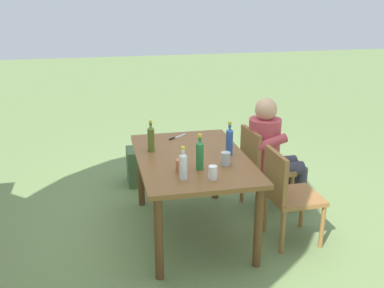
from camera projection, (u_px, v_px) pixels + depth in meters
name	position (u px, v px, depth m)	size (l,w,h in m)	color
ground_plane	(192.00, 231.00, 4.27)	(24.00, 24.00, 0.00)	#6B844C
dining_table	(192.00, 166.00, 4.05)	(1.48, 0.97, 0.76)	brown
chair_near_right	(260.00, 165.00, 4.57)	(0.48, 0.48, 0.87)	olive
chair_near_left	(287.00, 192.00, 3.95)	(0.45, 0.45, 0.87)	olive
person_in_white_shirt	(271.00, 148.00, 4.54)	(0.47, 0.61, 1.18)	#B7424C
bottle_clear	(183.00, 165.00, 3.51)	(0.06, 0.06, 0.27)	white
bottle_green	(200.00, 154.00, 3.69)	(0.06, 0.06, 0.31)	#287A38
bottle_blue	(229.00, 141.00, 4.02)	(0.06, 0.06, 0.31)	#2D56A3
bottle_olive	(151.00, 138.00, 4.11)	(0.06, 0.06, 0.30)	#566623
cup_white	(213.00, 173.00, 3.53)	(0.07, 0.07, 0.11)	white
cup_steel	(226.00, 159.00, 3.81)	(0.08, 0.08, 0.12)	#B2B7BC
cup_terracotta	(180.00, 166.00, 3.68)	(0.08, 0.08, 0.10)	#BC6B47
table_knife	(176.00, 137.00, 4.53)	(0.17, 0.20, 0.01)	silver
backpack_by_near_side	(136.00, 167.00, 5.26)	(0.32, 0.25, 0.43)	#47663D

